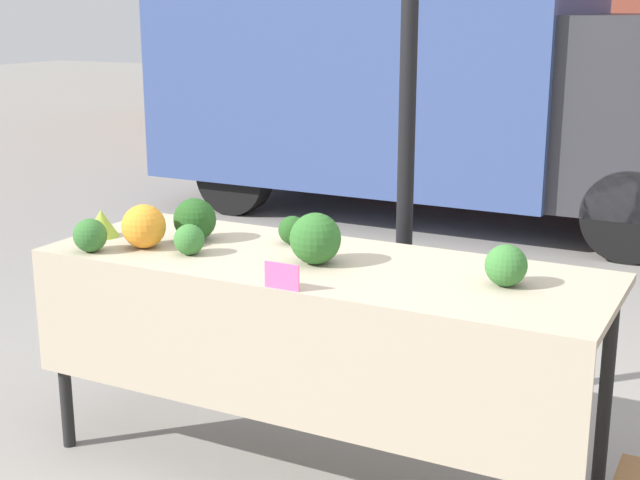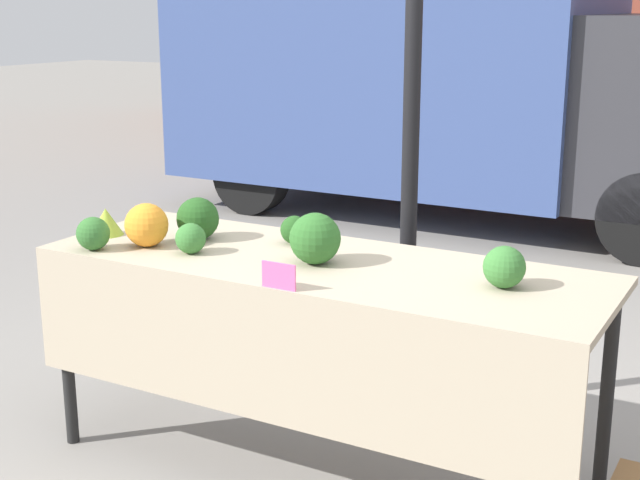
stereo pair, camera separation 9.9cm
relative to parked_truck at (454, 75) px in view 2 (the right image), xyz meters
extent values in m
plane|color=gray|center=(1.18, -4.46, -1.18)|extent=(40.00, 40.00, 0.00)
cylinder|color=black|center=(1.27, -3.84, -0.05)|extent=(0.07, 0.07, 2.27)
cube|color=#384C84|center=(-0.53, 0.00, 0.08)|extent=(3.47, 2.15, 1.92)
cylinder|color=black|center=(-1.48, -0.88, -0.85)|extent=(0.66, 0.22, 0.66)
cylinder|color=black|center=(-1.48, 0.88, -0.85)|extent=(0.66, 0.22, 0.66)
cube|color=tan|center=(1.18, -4.46, -0.36)|extent=(2.11, 0.74, 0.03)
cube|color=tan|center=(1.18, -4.82, -0.61)|extent=(2.11, 0.01, 0.46)
cylinder|color=black|center=(0.19, -4.77, -0.78)|extent=(0.05, 0.05, 0.81)
cylinder|color=black|center=(2.18, -4.77, -0.78)|extent=(0.05, 0.05, 0.81)
cylinder|color=black|center=(0.19, -4.15, -0.78)|extent=(0.05, 0.05, 0.81)
cylinder|color=black|center=(2.18, -4.15, -0.78)|extent=(0.05, 0.05, 0.81)
sphere|color=orange|center=(0.49, -4.60, -0.26)|extent=(0.17, 0.17, 0.17)
cone|color=#93B238|center=(0.23, -4.54, -0.29)|extent=(0.14, 0.14, 0.11)
sphere|color=#2D6628|center=(1.19, -4.50, -0.25)|extent=(0.19, 0.19, 0.19)
sphere|color=#336B2D|center=(0.35, -4.74, -0.28)|extent=(0.13, 0.13, 0.13)
sphere|color=#387533|center=(1.87, -4.44, -0.27)|extent=(0.14, 0.14, 0.14)
sphere|color=#23511E|center=(0.60, -4.42, -0.26)|extent=(0.17, 0.17, 0.17)
sphere|color=#387533|center=(0.71, -4.60, -0.29)|extent=(0.12, 0.12, 0.12)
sphere|color=#23511E|center=(0.98, -4.29, -0.29)|extent=(0.11, 0.11, 0.11)
cube|color=#F45B9E|center=(1.23, -4.81, -0.30)|extent=(0.13, 0.01, 0.09)
camera|label=1|loc=(2.62, -7.25, 0.56)|focal=50.00mm
camera|label=2|loc=(2.70, -7.20, 0.56)|focal=50.00mm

